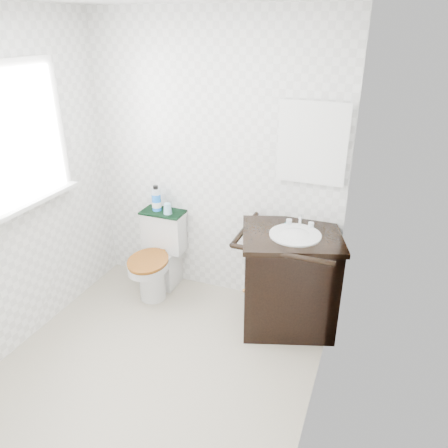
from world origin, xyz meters
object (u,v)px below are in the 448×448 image
Objects in this scene: mouthwash_bottle at (156,199)px; toilet at (159,258)px; vanity at (289,277)px; cup at (168,209)px; trash_bin at (255,292)px.

toilet is at bearing -63.91° from mouthwash_bottle.
vanity reaches higher than toilet.
vanity is (1.21, -0.07, 0.11)m from toilet.
toilet is at bearing -126.72° from cup.
mouthwash_bottle reaches higher than cup.
mouthwash_bottle is 2.47× the size of cup.
trash_bin is at bearing 161.16° from vanity.
mouthwash_bottle is at bearing 174.70° from trash_bin.
trash_bin is at bearing 2.23° from toilet.
cup is at bearing -15.83° from mouthwash_bottle.
toilet is 0.92m from trash_bin.
vanity is at bearing -7.85° from cup.
vanity is 1.21m from cup.
mouthwash_bottle reaches higher than vanity.
vanity is 0.43m from trash_bin.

